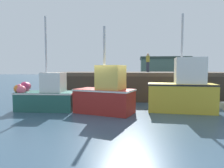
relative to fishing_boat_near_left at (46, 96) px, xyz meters
name	(u,v)px	position (x,y,z in m)	size (l,w,h in m)	color
ground	(111,113)	(3.61, -0.17, -0.85)	(120.00, 160.00, 0.10)	#334C60
pier	(142,76)	(5.43, 6.42, 0.90)	(14.59, 7.94, 2.02)	#473D33
fishing_boat_near_left	(46,96)	(0.00, 0.00, 0.00)	(3.39, 1.64, 5.10)	#23564C
fishing_boat_near_right	(106,95)	(3.39, -0.43, 0.15)	(3.29, 2.34, 4.41)	maroon
fishing_boat_mid	(183,91)	(7.40, 0.40, 0.31)	(3.56, 1.80, 5.12)	gold
dockworker	(148,63)	(6.05, 8.40, 2.07)	(0.34, 0.34, 1.70)	#2D3342
warehouse	(164,68)	(11.23, 35.17, 1.69)	(10.37, 6.10, 4.94)	#4C6656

